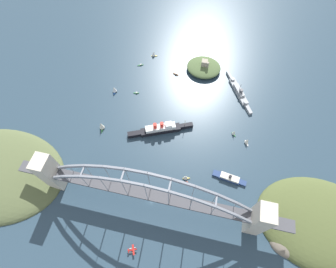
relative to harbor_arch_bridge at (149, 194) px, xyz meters
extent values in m
plane|color=#283D4C|center=(0.00, 0.00, -29.56)|extent=(1400.00, 1400.00, 0.00)
cube|color=beige|center=(-99.46, 0.00, -2.24)|extent=(13.89, 17.02, 54.64)
cube|color=beige|center=(99.46, 0.00, -2.24)|extent=(13.89, 17.02, 54.64)
cube|color=#47474C|center=(0.00, 0.00, -1.21)|extent=(185.03, 11.18, 2.40)
cube|color=#47474C|center=(-118.40, 0.00, -1.21)|extent=(24.00, 11.18, 2.40)
cube|color=#47474C|center=(118.40, 0.00, -1.21)|extent=(24.00, 11.18, 2.40)
cube|color=gray|center=(-86.39, -5.03, 6.11)|extent=(21.14, 1.80, 17.17)
cube|color=gray|center=(-67.19, -5.03, 19.11)|extent=(20.83, 1.80, 14.13)
cube|color=gray|center=(-47.99, -5.03, 28.86)|extent=(20.44, 1.80, 11.07)
cube|color=gray|center=(-28.80, -5.03, 35.36)|extent=(19.99, 1.80, 7.98)
cube|color=gray|center=(-9.60, -5.03, 38.61)|extent=(19.47, 1.80, 4.81)
cube|color=gray|center=(9.60, -5.03, 38.61)|extent=(19.47, 1.80, 4.81)
cube|color=gray|center=(28.80, -5.03, 35.36)|extent=(19.99, 1.80, 7.98)
cube|color=gray|center=(47.99, -5.03, 28.86)|extent=(20.44, 1.80, 11.07)
cube|color=gray|center=(67.19, -5.03, 19.11)|extent=(20.83, 1.80, 14.13)
cube|color=gray|center=(86.39, -5.03, 6.11)|extent=(21.14, 1.80, 17.17)
cube|color=gray|center=(-86.39, 5.03, 6.11)|extent=(21.14, 1.80, 17.17)
cube|color=gray|center=(-67.19, 5.03, 19.11)|extent=(20.83, 1.80, 14.13)
cube|color=gray|center=(-47.99, 5.03, 28.86)|extent=(20.44, 1.80, 11.07)
cube|color=gray|center=(-28.80, 5.03, 35.36)|extent=(19.99, 1.80, 7.98)
cube|color=gray|center=(-9.60, 5.03, 38.61)|extent=(19.47, 1.80, 4.81)
cube|color=gray|center=(9.60, 5.03, 38.61)|extent=(19.47, 1.80, 4.81)
cube|color=gray|center=(28.80, 5.03, 35.36)|extent=(19.99, 1.80, 7.98)
cube|color=gray|center=(47.99, 5.03, 28.86)|extent=(20.44, 1.80, 11.07)
cube|color=gray|center=(67.19, 5.03, 19.11)|extent=(20.83, 1.80, 14.13)
cube|color=gray|center=(86.39, 5.03, 6.11)|extent=(21.14, 1.80, 17.17)
cube|color=gray|center=(-95.99, 0.00, -1.21)|extent=(1.40, 10.06, 1.40)
cube|color=gray|center=(-57.59, 0.00, 24.80)|extent=(1.40, 10.06, 1.40)
cube|color=gray|center=(-19.20, 0.00, 37.80)|extent=(1.40, 10.06, 1.40)
cube|color=gray|center=(19.20, 0.00, 37.80)|extent=(1.40, 10.06, 1.40)
cube|color=gray|center=(57.59, 0.00, 24.80)|extent=(1.40, 10.06, 1.40)
cube|color=gray|center=(95.99, 0.00, -1.21)|extent=(1.40, 10.06, 1.40)
cylinder|color=gray|center=(-76.79, -5.03, 6.71)|extent=(0.56, 0.56, 13.43)
cylinder|color=gray|center=(-76.79, 5.03, 6.71)|extent=(0.56, 0.56, 13.43)
cylinder|color=gray|center=(-57.59, -5.03, 12.40)|extent=(0.56, 0.56, 24.81)
cylinder|color=gray|center=(-57.59, 5.03, 12.40)|extent=(0.56, 0.56, 24.81)
cylinder|color=gray|center=(-38.39, -5.03, 16.46)|extent=(0.56, 0.56, 32.93)
cylinder|color=gray|center=(-38.39, 5.03, 16.46)|extent=(0.56, 0.56, 32.93)
cylinder|color=gray|center=(-19.20, -5.03, 18.90)|extent=(0.56, 0.56, 37.81)
cylinder|color=gray|center=(-19.20, 5.03, 18.90)|extent=(0.56, 0.56, 37.81)
cylinder|color=gray|center=(0.00, -5.03, 19.71)|extent=(0.56, 0.56, 39.43)
cylinder|color=gray|center=(0.00, 5.03, 19.71)|extent=(0.56, 0.56, 39.43)
cylinder|color=gray|center=(19.20, -5.03, 18.90)|extent=(0.56, 0.56, 37.81)
cylinder|color=gray|center=(19.20, 5.03, 18.90)|extent=(0.56, 0.56, 37.81)
cylinder|color=gray|center=(38.39, -5.03, 16.46)|extent=(0.56, 0.56, 32.93)
cylinder|color=gray|center=(38.39, 5.03, 16.46)|extent=(0.56, 0.56, 32.93)
cylinder|color=gray|center=(57.59, -5.03, 12.40)|extent=(0.56, 0.56, 24.81)
cylinder|color=gray|center=(57.59, 5.03, 12.40)|extent=(0.56, 0.56, 24.81)
cylinder|color=gray|center=(76.79, -5.03, 6.71)|extent=(0.56, 0.56, 13.43)
cylinder|color=gray|center=(76.79, 5.03, 6.71)|extent=(0.56, 0.56, 13.43)
ellipsoid|color=#4C562D|center=(168.98, 16.92, -29.56)|extent=(126.77, 94.13, 24.49)
ellipsoid|color=#756B5B|center=(140.46, -8.96, -29.56)|extent=(44.37, 28.24, 13.47)
cube|color=black|center=(-10.55, 85.05, -26.78)|extent=(46.99, 27.39, 5.56)
cube|color=black|center=(18.28, 97.55, -26.78)|extent=(16.47, 11.00, 5.56)
cube|color=black|center=(-39.38, 72.56, -26.78)|extent=(16.89, 11.95, 5.56)
cube|color=white|center=(-10.55, 85.05, -21.44)|extent=(35.62, 21.41, 5.11)
cube|color=white|center=(-1.63, 88.92, -17.29)|extent=(9.95, 9.58, 3.20)
cylinder|color=red|center=(-8.93, 85.76, -15.61)|extent=(4.24, 4.24, 6.56)
cylinder|color=red|center=(-16.23, 82.59, -15.61)|extent=(4.24, 4.24, 6.56)
cylinder|color=tan|center=(16.47, 96.77, -19.00)|extent=(0.50, 0.50, 10.00)
cube|color=gray|center=(75.98, 165.84, -27.72)|extent=(28.46, 43.04, 3.67)
cube|color=gray|center=(61.73, 191.96, -27.72)|extent=(10.31, 14.80, 3.67)
cube|color=gray|center=(90.23, 139.73, -27.72)|extent=(10.95, 15.15, 3.67)
cube|color=gray|center=(75.98, 165.84, -24.56)|extent=(16.35, 22.68, 2.65)
cylinder|color=gray|center=(66.18, 183.80, -24.79)|extent=(5.65, 5.65, 2.20)
cylinder|color=gray|center=(85.78, 147.89, -24.79)|extent=(5.65, 5.65, 2.20)
cylinder|color=gray|center=(75.98, 165.84, -18.23)|extent=(0.60, 0.60, 10.00)
cylinder|color=#4C4C51|center=(78.12, 161.92, -21.03)|extent=(4.44, 4.44, 4.40)
cube|color=navy|center=(75.53, 43.10, -28.20)|extent=(22.72, 11.06, 2.72)
cube|color=navy|center=(89.90, 40.99, -28.20)|extent=(8.00, 6.58, 2.72)
cube|color=navy|center=(61.16, 45.22, -28.20)|extent=(8.16, 7.68, 2.72)
cube|color=beige|center=(75.53, 43.10, -25.58)|extent=(20.75, 9.61, 2.51)
cylinder|color=black|center=(75.53, 43.10, -23.12)|extent=(3.19, 3.19, 2.40)
ellipsoid|color=#4C6038|center=(24.59, 196.99, -24.81)|extent=(47.06, 43.23, 9.50)
cube|color=#9E937F|center=(24.59, 196.99, -17.37)|extent=(8.00, 8.00, 9.19)
cylinder|color=gray|center=(29.09, 193.49, -16.91)|extent=(3.60, 3.60, 10.11)
cylinder|color=#B7B7B2|center=(-6.21, -45.35, -29.11)|extent=(5.79, 3.20, 0.90)
cylinder|color=#B7B7B2|center=(-4.84, -48.48, -29.11)|extent=(5.79, 3.20, 0.90)
cylinder|color=maroon|center=(-6.21, -45.35, -27.99)|extent=(0.14, 0.14, 1.33)
cylinder|color=maroon|center=(-4.84, -48.48, -27.99)|extent=(0.14, 0.14, 1.33)
ellipsoid|color=#B21E19|center=(-5.53, -46.92, -26.58)|extent=(7.95, 4.59, 1.50)
cylinder|color=maroon|center=(-2.22, -45.47, -26.58)|extent=(1.30, 1.62, 1.42)
cube|color=#B21E19|center=(-4.61, -46.51, -25.94)|extent=(5.17, 8.93, 0.20)
cube|color=#B21E19|center=(-8.76, -48.33, -26.43)|extent=(2.38, 3.58, 0.12)
cube|color=maroon|center=(-8.76, -48.33, -25.08)|extent=(1.06, 0.55, 1.50)
cube|color=brown|center=(-11.67, 179.55, -28.95)|extent=(5.27, 3.58, 1.23)
cube|color=brown|center=(-14.72, 180.71, -28.95)|extent=(1.91, 1.59, 1.23)
cube|color=brown|center=(-8.63, 178.38, -28.95)|extent=(1.98, 1.79, 1.23)
cube|color=beige|center=(-11.10, 179.33, -27.68)|extent=(2.84, 2.34, 1.31)
cube|color=#2D6B3D|center=(75.65, 99.45, -29.10)|extent=(4.11, 4.30, 0.93)
cube|color=#2D6B3D|center=(77.41, 97.44, -29.10)|extent=(1.54, 1.58, 0.93)
cube|color=#2D6B3D|center=(73.88, 101.47, -29.10)|extent=(1.67, 1.70, 0.93)
cylinder|color=tan|center=(75.87, 99.20, -25.29)|extent=(0.16, 0.16, 6.69)
cone|color=silver|center=(75.09, 100.08, -25.62)|extent=(5.19, 5.19, 5.35)
cube|color=#2D6B3D|center=(-64.64, 185.75, -29.07)|extent=(5.30, 3.90, 0.98)
cube|color=#2D6B3D|center=(-67.65, 184.09, -29.07)|extent=(1.93, 1.61, 0.98)
cube|color=#2D6B3D|center=(-61.63, 187.41, -29.07)|extent=(2.02, 1.76, 0.98)
cube|color=beige|center=(-64.07, 186.06, -28.03)|extent=(2.88, 2.37, 1.10)
cube|color=silver|center=(91.27, 90.77, -29.01)|extent=(4.19, 5.28, 1.09)
cube|color=silver|center=(92.79, 87.93, -29.01)|extent=(1.62, 1.88, 1.09)
cube|color=silver|center=(89.74, 93.61, -29.01)|extent=(1.79, 1.97, 1.09)
cylinder|color=tan|center=(91.46, 90.41, -24.59)|extent=(0.16, 0.16, 7.76)
cone|color=silver|center=(90.79, 91.66, -24.98)|extent=(6.00, 6.00, 6.21)
cube|color=gold|center=(-49.93, 208.78, -29.15)|extent=(5.64, 3.15, 0.82)
cube|color=gold|center=(-46.43, 209.37, -29.15)|extent=(1.93, 1.31, 0.82)
cube|color=gold|center=(-53.44, 208.19, -29.15)|extent=(1.96, 1.52, 0.82)
cylinder|color=tan|center=(-49.50, 208.85, -24.73)|extent=(0.16, 0.16, 8.02)
cone|color=white|center=(-51.03, 208.59, -25.13)|extent=(5.63, 5.63, 6.41)
cube|color=gold|center=(30.53, 33.21, -29.08)|extent=(5.06, 3.12, 0.96)
cube|color=gold|center=(33.55, 34.08, -29.08)|extent=(1.75, 1.25, 0.96)
cube|color=gold|center=(27.50, 32.33, -29.08)|extent=(1.80, 1.41, 0.96)
cylinder|color=tan|center=(30.90, 33.32, -25.12)|extent=(0.16, 0.16, 6.96)
cone|color=silver|center=(29.58, 32.93, -25.47)|extent=(5.37, 5.37, 5.56)
cube|color=#2D6B3D|center=(-80.17, 72.52, -29.18)|extent=(3.88, 6.84, 0.76)
cube|color=#2D6B3D|center=(-79.26, 68.33, -29.18)|extent=(1.59, 2.34, 0.76)
cube|color=#2D6B3D|center=(-81.08, 76.72, -29.18)|extent=(1.82, 2.39, 0.76)
cylinder|color=tan|center=(-80.06, 72.00, -22.99)|extent=(0.16, 0.16, 11.62)
cone|color=silver|center=(-80.45, 73.83, -23.57)|extent=(7.02, 7.02, 9.30)
cube|color=#2D6B3D|center=(-55.79, 135.02, -29.07)|extent=(4.72, 2.52, 0.99)
cube|color=#2D6B3D|center=(-58.73, 134.47, -29.07)|extent=(1.64, 1.21, 0.99)
cube|color=#2D6B3D|center=(-52.86, 135.57, -29.07)|extent=(1.68, 1.39, 0.99)
cube|color=beige|center=(-55.24, 135.12, -27.99)|extent=(2.45, 1.77, 1.16)
cube|color=#234C8C|center=(-84.20, 130.28, -29.09)|extent=(3.72, 6.44, 0.94)
cube|color=#234C8C|center=(-83.71, 126.22, -29.09)|extent=(1.59, 2.19, 0.94)
cube|color=#234C8C|center=(-84.69, 134.33, -29.09)|extent=(1.85, 2.22, 0.94)
cylinder|color=tan|center=(-84.14, 129.77, -24.07)|extent=(0.16, 0.16, 9.10)
cone|color=white|center=(-84.35, 131.55, -24.52)|extent=(6.25, 6.25, 7.28)
cone|color=red|center=(32.29, 29.12, -28.46)|extent=(2.20, 2.20, 2.20)
sphere|color=#F2E566|center=(32.29, 29.12, -27.06)|extent=(0.50, 0.50, 0.50)
camera|label=1|loc=(31.09, -59.30, 220.38)|focal=25.90mm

